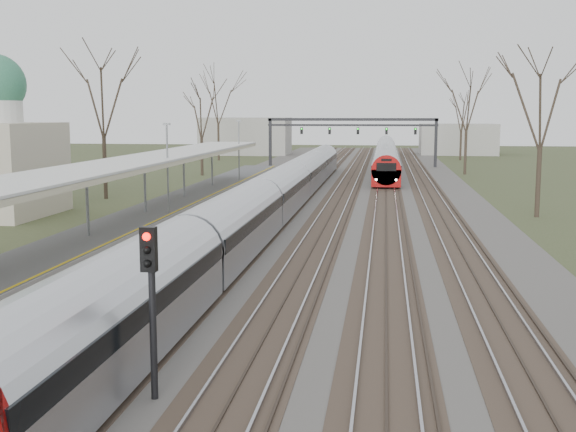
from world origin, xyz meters
name	(u,v)px	position (x,y,z in m)	size (l,w,h in m)	color
track_bed	(335,192)	(0.26, 55.00, 0.06)	(24.00, 160.00, 0.22)	#474442
platform	(164,213)	(-9.05, 37.50, 0.50)	(3.50, 69.00, 1.00)	#9E9B93
canopy	(138,162)	(-9.05, 32.99, 3.93)	(4.10, 50.00, 3.11)	slate
signal_gantry	(352,128)	(0.29, 84.99, 4.91)	(21.00, 0.59, 6.08)	black
tree_west_far	(102,95)	(-17.00, 48.00, 8.02)	(5.50, 5.50, 11.33)	#2D231C
tree_east_far	(542,102)	(14.00, 42.00, 7.29)	(5.00, 5.00, 10.30)	#2D231C
train_near	(279,192)	(-2.50, 41.57, 1.48)	(2.62, 75.21, 3.05)	#AAADB5
train_far	(386,155)	(4.50, 87.29, 1.48)	(2.62, 60.21, 3.05)	#AAADB5
signal_post	(151,287)	(-0.75, 10.03, 2.72)	(0.35, 0.45, 4.10)	black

